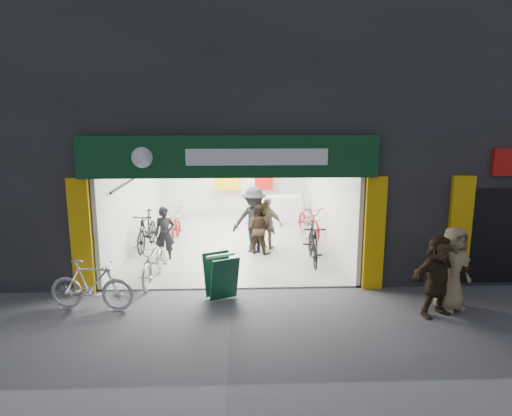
{
  "coord_description": "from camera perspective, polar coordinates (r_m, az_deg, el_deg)",
  "views": [
    {
      "loc": [
        0.18,
        -9.86,
        3.93
      ],
      "look_at": [
        0.65,
        1.5,
        1.59
      ],
      "focal_mm": 32.0,
      "sensor_mm": 36.0,
      "label": 1
    }
  ],
  "objects": [
    {
      "name": "customer_c",
      "position": [
        12.97,
        -0.25,
        -1.59
      ],
      "size": [
        1.41,
        1.07,
        1.93
      ],
      "primitive_type": "imported",
      "rotation": [
        0.0,
        0.0,
        -0.31
      ],
      "color": "black",
      "rests_on": "ground"
    },
    {
      "name": "bike_left_midfront",
      "position": [
        13.8,
        -13.5,
        -2.76
      ],
      "size": [
        0.7,
        1.96,
        1.15
      ],
      "primitive_type": "imported",
      "rotation": [
        0.0,
        0.0,
        -0.08
      ],
      "color": "black",
      "rests_on": "ground"
    },
    {
      "name": "bike_right_back",
      "position": [
        13.55,
        6.65,
        -3.0
      ],
      "size": [
        0.73,
        1.8,
        1.05
      ],
      "primitive_type": "imported",
      "rotation": [
        0.0,
        0.0,
        0.14
      ],
      "color": "#A9A8AD",
      "rests_on": "ground"
    },
    {
      "name": "customer_b",
      "position": [
        12.96,
        0.31,
        -2.54
      ],
      "size": [
        0.92,
        0.84,
        1.52
      ],
      "primitive_type": "imported",
      "rotation": [
        0.0,
        0.0,
        2.68
      ],
      "color": "#332517",
      "rests_on": "ground"
    },
    {
      "name": "bike_left_midback",
      "position": [
        14.55,
        -10.12,
        -2.47
      ],
      "size": [
        0.68,
        1.68,
        0.86
      ],
      "primitive_type": "imported",
      "rotation": [
        0.0,
        0.0,
        -0.06
      ],
      "color": "maroon",
      "rests_on": "ground"
    },
    {
      "name": "bike_right_mid",
      "position": [
        14.89,
        6.67,
        -1.64
      ],
      "size": [
        1.03,
        2.12,
        1.07
      ],
      "primitive_type": "imported",
      "rotation": [
        0.0,
        0.0,
        0.17
      ],
      "color": "maroon",
      "rests_on": "ground"
    },
    {
      "name": "ground",
      "position": [
        10.61,
        -3.22,
        -10.13
      ],
      "size": [
        60.0,
        60.0,
        0.0
      ],
      "primitive_type": "plane",
      "color": "#56565B",
      "rests_on": "ground"
    },
    {
      "name": "parked_bike",
      "position": [
        9.97,
        -19.86,
        -9.04
      ],
      "size": [
        1.82,
        0.74,
        1.06
      ],
      "primitive_type": "imported",
      "rotation": [
        0.0,
        0.0,
        1.43
      ],
      "color": "silver",
      "rests_on": "ground"
    },
    {
      "name": "building",
      "position": [
        14.87,
        0.46,
        13.11
      ],
      "size": [
        17.0,
        10.27,
        8.0
      ],
      "color": "#232326",
      "rests_on": "ground"
    },
    {
      "name": "pedestrian_far",
      "position": [
        9.73,
        21.76,
        -7.87
      ],
      "size": [
        1.6,
        1.0,
        1.64
      ],
      "primitive_type": "imported",
      "rotation": [
        0.0,
        0.0,
        0.37
      ],
      "color": "#322517",
      "rests_on": "ground"
    },
    {
      "name": "sandwich_board",
      "position": [
        9.96,
        -4.39,
        -8.37
      ],
      "size": [
        0.83,
        0.84,
        0.96
      ],
      "rotation": [
        0.0,
        0.0,
        0.43
      ],
      "color": "#104229",
      "rests_on": "ground"
    },
    {
      "name": "bike_right_front",
      "position": [
        12.27,
        7.13,
        -4.39
      ],
      "size": [
        0.63,
        1.9,
        1.13
      ],
      "primitive_type": "imported",
      "rotation": [
        0.0,
        0.0,
        -0.05
      ],
      "color": "black",
      "rests_on": "ground"
    },
    {
      "name": "pedestrian_near",
      "position": [
        10.1,
        23.37,
        -6.98
      ],
      "size": [
        1.0,
        0.85,
        1.75
      ],
      "primitive_type": "imported",
      "rotation": [
        0.0,
        0.0,
        0.42
      ],
      "color": "#8C7752",
      "rests_on": "ground"
    },
    {
      "name": "customer_d",
      "position": [
        13.33,
        1.45,
        -2.03
      ],
      "size": [
        0.99,
        0.76,
        1.57
      ],
      "primitive_type": "imported",
      "rotation": [
        0.0,
        0.0,
        2.67
      ],
      "color": "#89754F",
      "rests_on": "ground"
    },
    {
      "name": "bike_left_front",
      "position": [
        11.18,
        -12.53,
        -6.49
      ],
      "size": [
        0.84,
        1.98,
        1.01
      ],
      "primitive_type": "imported",
      "rotation": [
        0.0,
        0.0,
        -0.09
      ],
      "color": "#A5A5AA",
      "rests_on": "ground"
    },
    {
      "name": "customer_a",
      "position": [
        12.63,
        -11.33,
        -3.21
      ],
      "size": [
        0.6,
        0.45,
        1.49
      ],
      "primitive_type": "imported",
      "rotation": [
        0.0,
        0.0,
        0.19
      ],
      "color": "black",
      "rests_on": "ground"
    },
    {
      "name": "bike_left_back",
      "position": [
        15.55,
        -9.63,
        -1.16
      ],
      "size": [
        0.53,
        1.78,
        1.07
      ],
      "primitive_type": "imported",
      "rotation": [
        0.0,
        0.0,
        -0.02
      ],
      "color": "#B6B5BB",
      "rests_on": "ground"
    }
  ]
}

